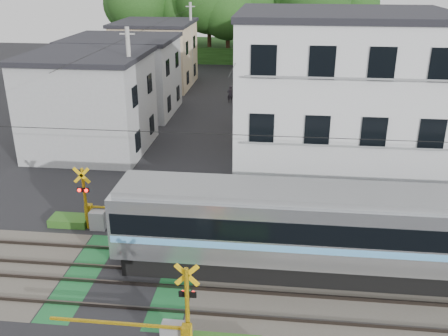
# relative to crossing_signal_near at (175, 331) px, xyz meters

# --- Properties ---
(ground) EXTENTS (120.00, 120.00, 0.00)m
(ground) POSITION_rel_crossing_signal_near_xyz_m (-2.59, 3.65, -0.71)
(ground) COLOR black
(track_bed) EXTENTS (120.00, 120.00, 0.14)m
(track_bed) POSITION_rel_crossing_signal_near_xyz_m (-2.59, 3.65, -0.67)
(track_bed) COLOR #47423A
(track_bed) RESTS_ON ground
(crossing_signal_near) EXTENTS (4.74, 0.65, 3.09)m
(crossing_signal_near) POSITION_rel_crossing_signal_near_xyz_m (0.00, 0.00, 0.00)
(crossing_signal_near) COLOR yellow
(crossing_signal_near) RESTS_ON ground
(crossing_signal_far) EXTENTS (4.74, 0.65, 3.09)m
(crossing_signal_far) POSITION_rel_crossing_signal_near_xyz_m (-5.17, 7.31, 0.00)
(crossing_signal_far) COLOR yellow
(crossing_signal_far) RESTS_ON ground
(apartment_block) EXTENTS (10.20, 8.36, 9.30)m
(apartment_block) POSITION_rel_crossing_signal_near_xyz_m (5.91, 13.15, 3.94)
(apartment_block) COLOR silver
(apartment_block) RESTS_ON ground
(houses_row) EXTENTS (22.07, 31.35, 6.80)m
(houses_row) POSITION_rel_crossing_signal_near_xyz_m (-2.33, 29.57, 2.53)
(houses_row) COLOR #A6A8AB
(houses_row) RESTS_ON ground
(tree_hill) EXTENTS (40.00, 13.26, 11.93)m
(tree_hill) POSITION_rel_crossing_signal_near_xyz_m (-2.22, 51.76, 5.32)
(tree_hill) COLOR #224C19
(tree_hill) RESTS_ON ground
(catenary) EXTENTS (60.00, 5.04, 7.00)m
(catenary) POSITION_rel_crossing_signal_near_xyz_m (3.41, 3.69, 2.98)
(catenary) COLOR #2D2D33
(catenary) RESTS_ON ground
(utility_poles) EXTENTS (7.90, 42.00, 8.00)m
(utility_poles) POSITION_rel_crossing_signal_near_xyz_m (-3.64, 26.66, 3.37)
(utility_poles) COLOR #A5A5A0
(utility_poles) RESTS_ON ground
(pedestrian) EXTENTS (0.63, 0.50, 1.52)m
(pedestrian) POSITION_rel_crossing_signal_near_xyz_m (-1.36, 30.66, 0.05)
(pedestrian) COLOR #28232C
(pedestrian) RESTS_ON ground
(weed_patches) EXTENTS (10.25, 8.80, 0.40)m
(weed_patches) POSITION_rel_crossing_signal_near_xyz_m (-0.83, 3.56, -0.53)
(weed_patches) COLOR #2D5E1E
(weed_patches) RESTS_ON ground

